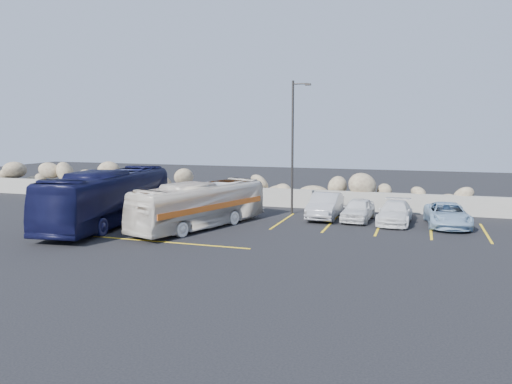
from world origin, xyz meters
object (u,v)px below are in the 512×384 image
(lamppost, at_px, (293,143))
(vintage_bus, at_px, (200,205))
(car_a, at_px, (358,210))
(car_c, at_px, (395,212))
(car_b, at_px, (325,206))
(tour_coach, at_px, (109,198))
(car_d, at_px, (447,215))

(lamppost, height_order, vintage_bus, lamppost)
(vintage_bus, bearing_deg, car_a, 49.53)
(vintage_bus, distance_m, car_c, 10.64)
(car_a, bearing_deg, lamppost, 169.98)
(car_a, bearing_deg, car_b, 177.15)
(car_a, bearing_deg, tour_coach, -152.19)
(tour_coach, relative_size, car_a, 2.87)
(car_a, relative_size, car_b, 0.85)
(car_b, bearing_deg, lamppost, 159.80)
(vintage_bus, height_order, tour_coach, tour_coach)
(car_b, bearing_deg, vintage_bus, -139.11)
(lamppost, height_order, car_d, lamppost)
(car_a, distance_m, car_c, 2.03)
(car_c, height_order, car_d, car_d)
(lamppost, xyz_separation_m, car_d, (8.77, -1.28, -3.67))
(vintage_bus, xyz_separation_m, car_d, (12.35, 4.41, -0.58))
(tour_coach, bearing_deg, vintage_bus, 3.09)
(lamppost, relative_size, car_d, 1.78)
(lamppost, distance_m, car_a, 5.57)
(car_a, bearing_deg, car_d, 1.89)
(lamppost, relative_size, car_c, 1.91)
(vintage_bus, bearing_deg, car_c, 42.91)
(tour_coach, height_order, car_b, tour_coach)
(car_b, relative_size, car_d, 0.97)
(car_a, relative_size, car_d, 0.83)
(car_a, height_order, car_b, car_b)
(car_c, relative_size, car_d, 0.93)
(car_b, xyz_separation_m, car_d, (6.63, -0.47, -0.10))
(lamppost, relative_size, vintage_bus, 0.93)
(tour_coach, distance_m, car_a, 13.80)
(car_c, bearing_deg, tour_coach, -157.97)
(lamppost, height_order, car_c, lamppost)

